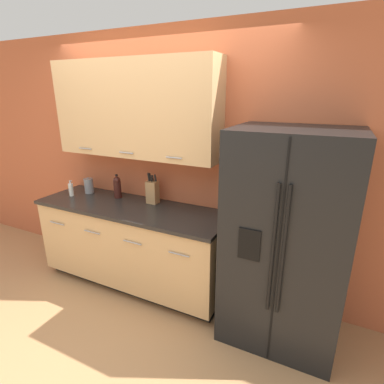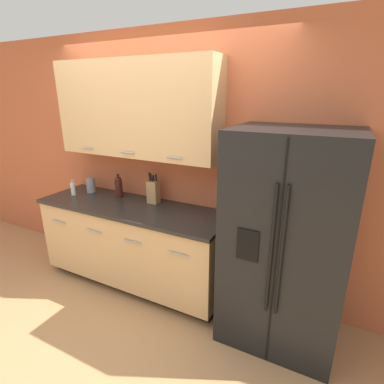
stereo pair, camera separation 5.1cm
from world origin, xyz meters
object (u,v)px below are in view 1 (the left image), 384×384
Objects in this scene: wine_bottle at (117,187)px; steel_canister at (89,186)px; knife_block at (153,192)px; soap_dispenser at (71,189)px; refrigerator at (286,240)px.

wine_bottle reaches higher than steel_canister.
wine_bottle is 1.41× the size of steel_canister.
steel_canister is (-0.40, -0.01, -0.04)m from wine_bottle.
steel_canister is (-0.84, -0.04, -0.04)m from knife_block.
knife_block is at bearing 3.01° from wine_bottle.
steel_canister is at bearing -177.49° from knife_block.
knife_block is 0.97m from soap_dispenser.
steel_canister is at bearing 175.48° from refrigerator.
soap_dispenser is (-0.94, -0.21, -0.05)m from knife_block.
knife_block is 1.81× the size of soap_dispenser.
wine_bottle reaches higher than soap_dispenser.
wine_bottle is at bearing 1.97° from steel_canister.
refrigerator reaches higher than steel_canister.
refrigerator is at bearing -5.94° from wine_bottle.
soap_dispenser is (-0.51, -0.18, -0.05)m from wine_bottle.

